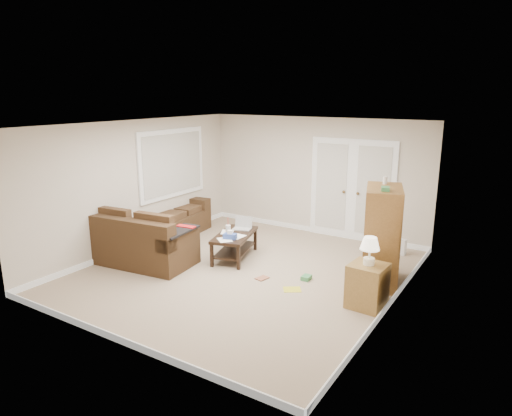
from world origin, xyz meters
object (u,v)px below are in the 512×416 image
Objects in this scene: sectional_sofa at (152,232)px; side_cabinet at (368,282)px; tv_armoire at (381,235)px; coffee_table at (235,244)px.

sectional_sofa is 4.40m from side_cabinet.
coffee_table is at bearing 169.13° from tv_armoire.
side_cabinet reaches higher than coffee_table.
sectional_sofa is 2.37× the size of coffee_table.
tv_armoire reaches higher than sectional_sofa.
tv_armoire is at bearing 101.15° from side_cabinet.
side_cabinet is (2.74, -0.65, 0.12)m from coffee_table.
tv_armoire reaches higher than coffee_table.
sectional_sofa is 2.89× the size of side_cabinet.
tv_armoire is (4.28, 0.75, 0.44)m from sectional_sofa.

